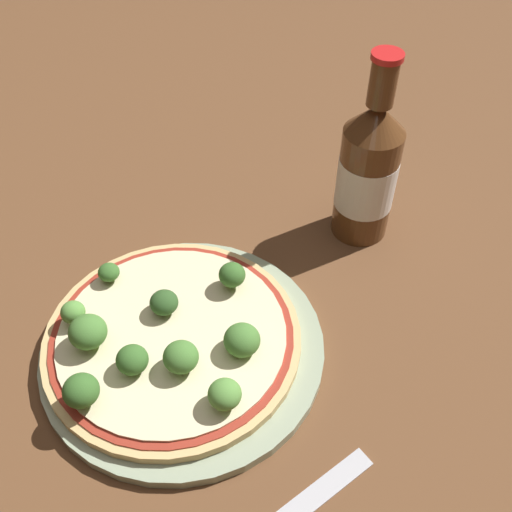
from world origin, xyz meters
name	(u,v)px	position (x,y,z in m)	size (l,w,h in m)	color
ground_plane	(199,342)	(0.00, 0.00, 0.00)	(3.00, 3.00, 0.00)	brown
plate	(182,345)	(0.00, -0.02, 0.01)	(0.28, 0.28, 0.01)	#93A384
pizza	(173,337)	(-0.01, -0.02, 0.02)	(0.25, 0.25, 0.01)	tan
broccoli_floret_0	(88,332)	(-0.04, -0.09, 0.04)	(0.04, 0.04, 0.03)	#89A866
broccoli_floret_1	(132,360)	(0.01, -0.07, 0.04)	(0.03, 0.03, 0.03)	#89A866
broccoli_floret_2	(81,391)	(0.01, -0.12, 0.04)	(0.03, 0.03, 0.03)	#89A866
broccoli_floret_3	(242,340)	(0.05, 0.02, 0.04)	(0.03, 0.03, 0.03)	#89A866
broccoli_floret_4	(109,272)	(-0.10, -0.04, 0.04)	(0.02, 0.02, 0.02)	#89A866
broccoli_floret_5	(164,303)	(-0.03, -0.01, 0.04)	(0.03, 0.03, 0.02)	#89A866
broccoli_floret_6	(73,312)	(-0.08, -0.09, 0.04)	(0.02, 0.02, 0.03)	#89A866
broccoli_floret_7	(181,357)	(0.03, -0.04, 0.04)	(0.03, 0.03, 0.03)	#89A866
broccoli_floret_8	(225,394)	(0.09, -0.03, 0.04)	(0.03, 0.03, 0.03)	#89A866
broccoli_floret_9	(232,275)	(-0.02, 0.06, 0.04)	(0.03, 0.03, 0.03)	#89A866
beer_bottle	(368,171)	(-0.02, 0.24, 0.09)	(0.07, 0.07, 0.22)	#563319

